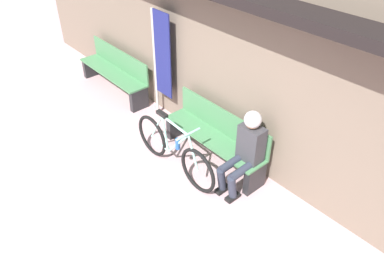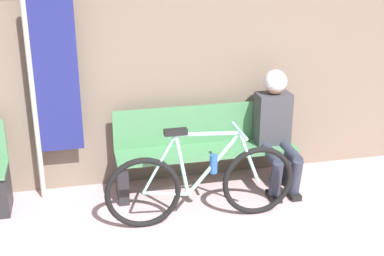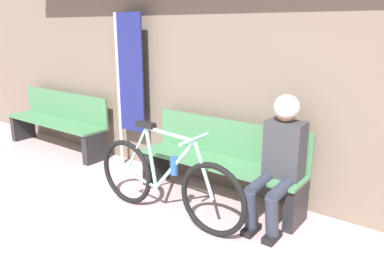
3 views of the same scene
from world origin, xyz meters
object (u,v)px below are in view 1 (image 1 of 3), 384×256
object	(u,v)px
bicycle	(173,150)
banner_pole	(160,58)
park_bench_near	(215,137)
person_seated	(246,147)
park_bench_far	(115,72)

from	to	relation	value
bicycle	banner_pole	bearing A→B (deg)	148.78
park_bench_near	person_seated	xyz separation A→B (m)	(0.69, -0.11, 0.29)
park_bench_near	bicycle	world-z (taller)	bicycle
park_bench_far	banner_pole	size ratio (longest dim) A/B	0.98
park_bench_near	person_seated	size ratio (longest dim) A/B	1.50
park_bench_near	bicycle	size ratio (longest dim) A/B	1.05
person_seated	park_bench_far	distance (m)	3.54
park_bench_far	banner_pole	bearing A→B (deg)	4.69
banner_pole	person_seated	bearing A→B (deg)	-6.05
park_bench_near	park_bench_far	xyz separation A→B (m)	(-2.84, 0.00, 0.00)
park_bench_near	person_seated	world-z (taller)	person_seated
person_seated	park_bench_near	bearing A→B (deg)	170.78
park_bench_near	banner_pole	size ratio (longest dim) A/B	0.93
banner_pole	park_bench_far	bearing A→B (deg)	-175.31
bicycle	banner_pole	size ratio (longest dim) A/B	0.89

